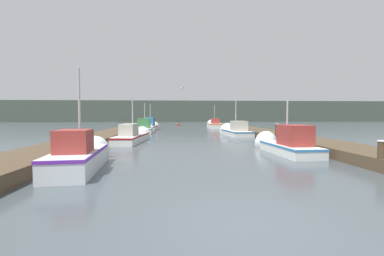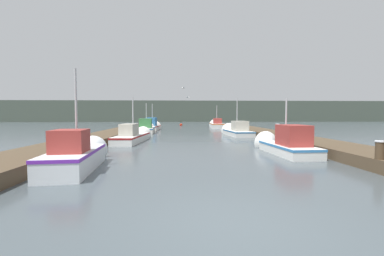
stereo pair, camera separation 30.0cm
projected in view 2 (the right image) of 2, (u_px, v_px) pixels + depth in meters
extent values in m
plane|color=#424C51|center=(234.00, 225.00, 4.46)|extent=(200.00, 200.00, 0.00)
cube|color=#4C3D2B|center=(107.00, 136.00, 20.10)|extent=(2.57, 40.00, 0.46)
cube|color=#4C3D2B|center=(274.00, 135.00, 20.72)|extent=(2.57, 40.00, 0.46)
cube|color=#424C42|center=(183.00, 112.00, 72.20)|extent=(120.00, 16.00, 5.37)
cube|color=silver|center=(75.00, 160.00, 8.77)|extent=(1.68, 3.89, 0.70)
cube|color=#6828A9|center=(75.00, 152.00, 8.76)|extent=(1.72, 3.93, 0.10)
cone|color=silver|center=(91.00, 151.00, 11.04)|extent=(1.32, 0.95, 1.24)
cube|color=#99332D|center=(70.00, 141.00, 8.27)|extent=(1.11, 1.23, 0.73)
cylinder|color=#B2B2B7|center=(76.00, 109.00, 8.96)|extent=(0.08, 0.08, 2.82)
cube|color=silver|center=(288.00, 149.00, 12.31)|extent=(1.64, 3.90, 0.48)
cube|color=#3377B6|center=(288.00, 146.00, 12.30)|extent=(1.67, 3.93, 0.10)
cone|color=silver|center=(269.00, 144.00, 14.68)|extent=(1.42, 1.00, 1.38)
cube|color=#99332D|center=(293.00, 135.00, 11.79)|extent=(1.19, 1.55, 0.95)
cylinder|color=#B2B2B7|center=(286.00, 121.00, 12.52)|extent=(0.08, 0.08, 2.21)
cube|color=silver|center=(132.00, 138.00, 17.67)|extent=(1.82, 5.26, 0.52)
cube|color=maroon|center=(132.00, 136.00, 17.66)|extent=(1.86, 5.30, 0.10)
cone|color=silver|center=(142.00, 135.00, 20.73)|extent=(1.41, 1.06, 1.33)
cube|color=#B2AD9E|center=(129.00, 130.00, 17.00)|extent=(1.05, 1.70, 0.77)
cylinder|color=#B2B2B7|center=(133.00, 116.00, 17.98)|extent=(0.08, 0.08, 2.57)
cube|color=silver|center=(238.00, 133.00, 23.00)|extent=(1.97, 4.55, 0.48)
cube|color=#1F5A91|center=(238.00, 131.00, 22.99)|extent=(2.00, 4.58, 0.10)
cone|color=silver|center=(230.00, 131.00, 25.64)|extent=(1.65, 0.98, 1.60)
cube|color=#B2AD9E|center=(240.00, 126.00, 22.41)|extent=(1.27, 1.62, 0.86)
cylinder|color=#B2B2B7|center=(237.00, 114.00, 23.24)|extent=(0.08, 0.08, 2.93)
cube|color=silver|center=(146.00, 130.00, 26.59)|extent=(1.81, 4.93, 0.55)
cube|color=#276AA8|center=(146.00, 128.00, 26.58)|extent=(1.84, 4.96, 0.10)
cone|color=silver|center=(148.00, 129.00, 29.57)|extent=(1.55, 1.20, 1.50)
cube|color=#387A42|center=(146.00, 123.00, 25.95)|extent=(1.27, 1.52, 0.94)
cylinder|color=#B2B2B7|center=(146.00, 115.00, 26.87)|extent=(0.08, 0.08, 2.53)
cube|color=silver|center=(152.00, 128.00, 31.39)|extent=(1.79, 4.02, 0.53)
cube|color=maroon|center=(152.00, 126.00, 31.38)|extent=(1.82, 4.05, 0.10)
cone|color=silver|center=(155.00, 127.00, 33.83)|extent=(1.55, 1.04, 1.50)
cube|color=#2D6699|center=(151.00, 122.00, 30.86)|extent=(1.25, 1.62, 1.01)
cylinder|color=#B2B2B7|center=(152.00, 115.00, 31.60)|extent=(0.08, 0.08, 2.68)
cube|color=silver|center=(217.00, 126.00, 35.84)|extent=(1.82, 4.74, 0.66)
cube|color=#CB5717|center=(217.00, 124.00, 35.83)|extent=(1.85, 4.77, 0.10)
cone|color=silver|center=(215.00, 125.00, 38.66)|extent=(1.63, 0.99, 1.60)
cube|color=#99332D|center=(218.00, 121.00, 35.22)|extent=(1.10, 1.58, 0.71)
cylinder|color=#B2B2B7|center=(217.00, 114.00, 36.11)|extent=(0.08, 0.08, 2.52)
cylinder|color=#473523|center=(379.00, 158.00, 8.32)|extent=(0.26, 0.26, 1.02)
cylinder|color=silver|center=(380.00, 141.00, 8.29)|extent=(0.30, 0.30, 0.04)
cylinder|color=#473523|center=(277.00, 134.00, 17.21)|extent=(0.26, 0.26, 1.25)
cylinder|color=silver|center=(277.00, 124.00, 17.17)|extent=(0.30, 0.30, 0.04)
cylinder|color=#473523|center=(149.00, 124.00, 37.47)|extent=(0.20, 0.20, 1.06)
cylinder|color=silver|center=(149.00, 120.00, 37.44)|extent=(0.23, 0.23, 0.04)
sphere|color=red|center=(181.00, 125.00, 43.99)|extent=(0.45, 0.45, 0.45)
cylinder|color=black|center=(181.00, 122.00, 43.97)|extent=(0.06, 0.06, 0.50)
ellipsoid|color=white|center=(188.00, 97.00, 23.86)|extent=(0.31, 0.24, 0.12)
cube|color=gray|center=(189.00, 97.00, 23.99)|extent=(0.22, 0.30, 0.07)
cube|color=gray|center=(187.00, 97.00, 23.73)|extent=(0.22, 0.30, 0.07)
ellipsoid|color=white|center=(183.00, 88.00, 22.81)|extent=(0.30, 0.19, 0.12)
cube|color=gray|center=(184.00, 88.00, 22.68)|extent=(0.17, 0.29, 0.07)
cube|color=gray|center=(183.00, 88.00, 22.95)|extent=(0.17, 0.29, 0.07)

